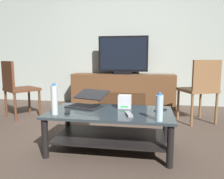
{
  "coord_description": "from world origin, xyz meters",
  "views": [
    {
      "loc": [
        0.51,
        -2.34,
        0.93
      ],
      "look_at": [
        0.05,
        0.32,
        0.55
      ],
      "focal_mm": 35.93,
      "sensor_mm": 36.0,
      "label": 1
    }
  ],
  "objects_px": {
    "laptop": "(87,102)",
    "router_box": "(125,101)",
    "dining_chair": "(201,87)",
    "television": "(123,56)",
    "cell_phone": "(160,110)",
    "coffee_table": "(110,123)",
    "water_bottle_near": "(159,108)",
    "water_bottle_far": "(54,100)",
    "tv_remote": "(68,112)",
    "side_chair": "(17,86)",
    "soundbar_remote": "(129,114)",
    "media_cabinet": "(123,90)"
  },
  "relations": [
    {
      "from": "tv_remote",
      "to": "router_box",
      "type": "bearing_deg",
      "value": 13.72
    },
    {
      "from": "side_chair",
      "to": "soundbar_remote",
      "type": "distance_m",
      "value": 2.14
    },
    {
      "from": "dining_chair",
      "to": "router_box",
      "type": "relative_size",
      "value": 6.53
    },
    {
      "from": "water_bottle_far",
      "to": "tv_remote",
      "type": "bearing_deg",
      "value": 39.78
    },
    {
      "from": "coffee_table",
      "to": "water_bottle_near",
      "type": "height_order",
      "value": "water_bottle_near"
    },
    {
      "from": "side_chair",
      "to": "laptop",
      "type": "relative_size",
      "value": 1.91
    },
    {
      "from": "laptop",
      "to": "router_box",
      "type": "height_order",
      "value": "laptop"
    },
    {
      "from": "water_bottle_near",
      "to": "tv_remote",
      "type": "distance_m",
      "value": 0.89
    },
    {
      "from": "coffee_table",
      "to": "side_chair",
      "type": "bearing_deg",
      "value": 149.64
    },
    {
      "from": "coffee_table",
      "to": "water_bottle_near",
      "type": "relative_size",
      "value": 5.1
    },
    {
      "from": "router_box",
      "to": "water_bottle_far",
      "type": "relative_size",
      "value": 0.47
    },
    {
      "from": "dining_chair",
      "to": "water_bottle_near",
      "type": "xyz_separation_m",
      "value": [
        -0.62,
        -1.41,
        -0.01
      ]
    },
    {
      "from": "dining_chair",
      "to": "laptop",
      "type": "height_order",
      "value": "dining_chair"
    },
    {
      "from": "router_box",
      "to": "water_bottle_far",
      "type": "distance_m",
      "value": 0.74
    },
    {
      "from": "media_cabinet",
      "to": "cell_phone",
      "type": "relative_size",
      "value": 14.03
    },
    {
      "from": "coffee_table",
      "to": "router_box",
      "type": "distance_m",
      "value": 0.29
    },
    {
      "from": "coffee_table",
      "to": "router_box",
      "type": "height_order",
      "value": "router_box"
    },
    {
      "from": "side_chair",
      "to": "soundbar_remote",
      "type": "bearing_deg",
      "value": -30.59
    },
    {
      "from": "television",
      "to": "laptop",
      "type": "xyz_separation_m",
      "value": [
        -0.16,
        -1.91,
        -0.51
      ]
    },
    {
      "from": "router_box",
      "to": "television",
      "type": "bearing_deg",
      "value": 97.64
    },
    {
      "from": "media_cabinet",
      "to": "side_chair",
      "type": "relative_size",
      "value": 2.22
    },
    {
      "from": "soundbar_remote",
      "to": "television",
      "type": "bearing_deg",
      "value": 80.7
    },
    {
      "from": "router_box",
      "to": "water_bottle_far",
      "type": "xyz_separation_m",
      "value": [
        -0.62,
        -0.4,
        0.07
      ]
    },
    {
      "from": "dining_chair",
      "to": "router_box",
      "type": "bearing_deg",
      "value": -135.29
    },
    {
      "from": "dining_chair",
      "to": "soundbar_remote",
      "type": "height_order",
      "value": "dining_chair"
    },
    {
      "from": "water_bottle_near",
      "to": "cell_phone",
      "type": "xyz_separation_m",
      "value": [
        0.03,
        0.39,
        -0.11
      ]
    },
    {
      "from": "coffee_table",
      "to": "water_bottle_far",
      "type": "height_order",
      "value": "water_bottle_far"
    },
    {
      "from": "coffee_table",
      "to": "dining_chair",
      "type": "distance_m",
      "value": 1.6
    },
    {
      "from": "router_box",
      "to": "tv_remote",
      "type": "height_order",
      "value": "router_box"
    },
    {
      "from": "router_box",
      "to": "dining_chair",
      "type": "bearing_deg",
      "value": 44.71
    },
    {
      "from": "coffee_table",
      "to": "side_chair",
      "type": "xyz_separation_m",
      "value": [
        -1.64,
        0.96,
        0.22
      ]
    },
    {
      "from": "side_chair",
      "to": "media_cabinet",
      "type": "bearing_deg",
      "value": 37.19
    },
    {
      "from": "media_cabinet",
      "to": "water_bottle_far",
      "type": "xyz_separation_m",
      "value": [
        -0.37,
        -2.33,
        0.23
      ]
    },
    {
      "from": "cell_phone",
      "to": "router_box",
      "type": "bearing_deg",
      "value": -156.29
    },
    {
      "from": "television",
      "to": "tv_remote",
      "type": "relative_size",
      "value": 5.87
    },
    {
      "from": "laptop",
      "to": "router_box",
      "type": "distance_m",
      "value": 0.42
    },
    {
      "from": "soundbar_remote",
      "to": "tv_remote",
      "type": "bearing_deg",
      "value": 163.14
    },
    {
      "from": "media_cabinet",
      "to": "side_chair",
      "type": "bearing_deg",
      "value": -142.81
    },
    {
      "from": "coffee_table",
      "to": "media_cabinet",
      "type": "height_order",
      "value": "media_cabinet"
    },
    {
      "from": "water_bottle_near",
      "to": "laptop",
      "type": "bearing_deg",
      "value": 149.71
    },
    {
      "from": "router_box",
      "to": "water_bottle_far",
      "type": "bearing_deg",
      "value": -147.54
    },
    {
      "from": "television",
      "to": "dining_chair",
      "type": "bearing_deg",
      "value": -37.8
    },
    {
      "from": "side_chair",
      "to": "water_bottle_near",
      "type": "relative_size",
      "value": 3.67
    },
    {
      "from": "coffee_table",
      "to": "soundbar_remote",
      "type": "height_order",
      "value": "soundbar_remote"
    },
    {
      "from": "tv_remote",
      "to": "dining_chair",
      "type": "bearing_deg",
      "value": 23.2
    },
    {
      "from": "cell_phone",
      "to": "media_cabinet",
      "type": "bearing_deg",
      "value": 140.41
    },
    {
      "from": "television",
      "to": "dining_chair",
      "type": "relative_size",
      "value": 1.03
    },
    {
      "from": "dining_chair",
      "to": "side_chair",
      "type": "distance_m",
      "value": 2.74
    },
    {
      "from": "cell_phone",
      "to": "soundbar_remote",
      "type": "distance_m",
      "value": 0.39
    },
    {
      "from": "side_chair",
      "to": "water_bottle_far",
      "type": "relative_size",
      "value": 3.0
    }
  ]
}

